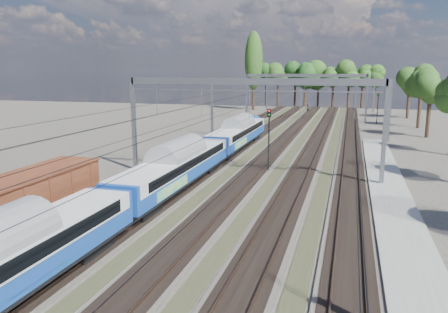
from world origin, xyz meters
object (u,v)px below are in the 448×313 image
(emu_train, at_px, (176,163))
(freight_boxcar, at_px, (5,210))
(signal_near, at_px, (269,132))
(signal_far, at_px, (378,104))
(worker, at_px, (308,108))

(emu_train, xyz_separation_m, freight_boxcar, (-4.50, -13.21, -0.19))
(signal_near, xyz_separation_m, signal_far, (12.18, 43.96, -0.19))
(worker, distance_m, signal_far, 23.31)
(emu_train, relative_size, worker, 30.53)
(signal_far, bearing_deg, worker, 145.63)
(signal_far, bearing_deg, freight_boxcar, -91.11)
(signal_near, relative_size, signal_far, 1.05)
(freight_boxcar, xyz_separation_m, worker, (8.21, 84.70, -1.26))
(emu_train, bearing_deg, worker, 87.03)
(emu_train, xyz_separation_m, signal_far, (17.98, 53.25, 1.22))
(emu_train, bearing_deg, freight_boxcar, -108.82)
(emu_train, distance_m, signal_near, 11.05)
(worker, bearing_deg, freight_boxcar, 167.89)
(worker, bearing_deg, signal_near, 175.36)
(freight_boxcar, bearing_deg, signal_near, 65.41)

